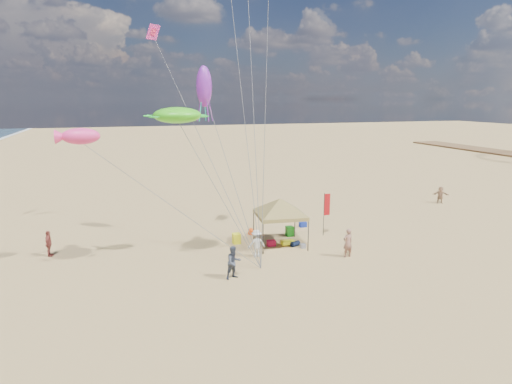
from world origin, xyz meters
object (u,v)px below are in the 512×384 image
(chair_yellow, at_px, (236,238))
(person_near_c, at_px, (256,243))
(cooler_blue, at_px, (303,224))
(person_near_a, at_px, (348,243))
(canopy_tent, at_px, (280,200))
(chair_green, at_px, (290,231))
(person_far_a, at_px, (49,244))
(beach_cart, at_px, (288,242))
(cooler_red, at_px, (271,243))
(feather_flag, at_px, (326,207))
(person_near_b, at_px, (234,262))
(person_far_c, at_px, (440,195))

(chair_yellow, xyz_separation_m, person_near_c, (0.51, -2.84, 0.52))
(cooler_blue, bearing_deg, person_near_c, -136.61)
(chair_yellow, bearing_deg, person_near_a, -37.93)
(canopy_tent, relative_size, chair_green, 8.53)
(chair_yellow, relative_size, person_far_a, 0.43)
(beach_cart, height_order, person_near_c, person_near_c)
(beach_cart, bearing_deg, chair_yellow, 156.07)
(cooler_red, xyz_separation_m, chair_yellow, (-2.07, 1.20, 0.16))
(cooler_blue, height_order, person_near_c, person_near_c)
(cooler_red, xyz_separation_m, chair_green, (1.98, 1.65, 0.16))
(feather_flag, bearing_deg, person_near_a, -98.96)
(chair_yellow, xyz_separation_m, person_near_a, (5.87, -4.57, 0.56))
(person_near_b, height_order, person_far_c, person_near_b)
(feather_flag, bearing_deg, person_near_b, -146.51)
(cooler_blue, xyz_separation_m, chair_yellow, (-5.86, -2.22, 0.16))
(chair_yellow, height_order, person_far_a, person_far_a)
(chair_green, distance_m, chair_yellow, 4.08)
(chair_yellow, xyz_separation_m, person_near_b, (-1.68, -5.64, 0.57))
(chair_green, xyz_separation_m, person_near_a, (1.81, -5.03, 0.56))
(person_near_c, bearing_deg, person_near_b, 49.19)
(person_near_c, bearing_deg, person_far_c, -161.04)
(chair_green, bearing_deg, canopy_tent, -129.83)
(person_near_a, bearing_deg, feather_flag, -106.48)
(cooler_red, height_order, person_far_c, person_far_c)
(chair_yellow, bearing_deg, cooler_red, -30.04)
(canopy_tent, xyz_separation_m, person_near_c, (-2.17, -1.65, -2.21))
(canopy_tent, relative_size, person_near_a, 3.28)
(person_near_b, distance_m, person_near_c, 3.55)
(cooler_red, bearing_deg, cooler_blue, 42.06)
(feather_flag, xyz_separation_m, cooler_red, (-4.48, -1.01, -1.88))
(feather_flag, bearing_deg, cooler_red, -167.32)
(chair_yellow, bearing_deg, canopy_tent, -23.93)
(canopy_tent, distance_m, person_near_b, 6.59)
(canopy_tent, bearing_deg, person_far_c, 19.66)
(beach_cart, relative_size, person_near_b, 0.49)
(chair_yellow, distance_m, person_near_a, 7.46)
(chair_yellow, xyz_separation_m, beach_cart, (3.17, -1.41, -0.15))
(cooler_red, bearing_deg, person_near_c, -133.63)
(cooler_blue, xyz_separation_m, person_near_c, (-5.35, -5.06, 0.68))
(canopy_tent, bearing_deg, beach_cart, -23.97)
(person_near_b, distance_m, person_far_c, 25.52)
(cooler_red, relative_size, person_near_a, 0.30)
(chair_yellow, distance_m, person_far_c, 21.99)
(chair_green, distance_m, person_near_c, 4.87)
(cooler_blue, distance_m, person_far_a, 17.63)
(canopy_tent, height_order, chair_yellow, canopy_tent)
(person_far_a, bearing_deg, person_near_c, -100.74)
(cooler_red, height_order, person_near_a, person_near_a)
(canopy_tent, relative_size, person_near_b, 3.25)
(beach_cart, bearing_deg, canopy_tent, 156.03)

